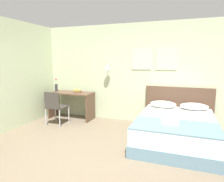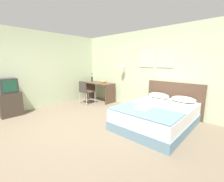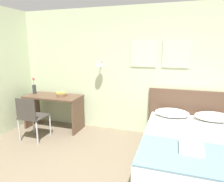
# 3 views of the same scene
# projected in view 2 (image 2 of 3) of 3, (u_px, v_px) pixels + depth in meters

# --- Properties ---
(ground_plane) EXTENTS (24.00, 24.00, 0.00)m
(ground_plane) POSITION_uv_depth(u_px,v_px,m) (70.00, 131.00, 3.51)
(ground_plane) COLOR #756651
(wall_back) EXTENTS (5.71, 0.31, 2.65)m
(wall_back) POSITION_uv_depth(u_px,v_px,m) (138.00, 70.00, 5.29)
(wall_back) COLOR beige
(wall_back) RESTS_ON ground_plane
(wall_left) EXTENTS (0.06, 5.78, 2.65)m
(wall_left) POSITION_uv_depth(u_px,v_px,m) (23.00, 71.00, 4.84)
(wall_left) COLOR beige
(wall_left) RESTS_ON ground_plane
(bed) EXTENTS (1.54, 2.09, 0.52)m
(bed) POSITION_uv_depth(u_px,v_px,m) (157.00, 116.00, 3.78)
(bed) COLOR #66899E
(bed) RESTS_ON ground_plane
(headboard) EXTENTS (1.66, 0.06, 1.01)m
(headboard) POSITION_uv_depth(u_px,v_px,m) (174.00, 99.00, 4.51)
(headboard) COLOR brown
(headboard) RESTS_ON ground_plane
(pillow_left) EXTENTS (0.64, 0.37, 0.16)m
(pillow_left) POSITION_uv_depth(u_px,v_px,m) (159.00, 95.00, 4.54)
(pillow_left) COLOR white
(pillow_left) RESTS_ON bed
(pillow_right) EXTENTS (0.64, 0.37, 0.16)m
(pillow_right) POSITION_uv_depth(u_px,v_px,m) (183.00, 99.00, 4.07)
(pillow_right) COLOR white
(pillow_right) RESTS_ON bed
(throw_blanket) EXTENTS (1.49, 0.84, 0.02)m
(throw_blanket) POSITION_uv_depth(u_px,v_px,m) (145.00, 111.00, 3.30)
(throw_blanket) COLOR #66899E
(throw_blanket) RESTS_ON bed
(folded_towel_near_foot) EXTENTS (0.29, 0.36, 0.06)m
(folded_towel_near_foot) POSITION_uv_depth(u_px,v_px,m) (144.00, 107.00, 3.45)
(folded_towel_near_foot) COLOR white
(folded_towel_near_foot) RESTS_ON throw_blanket
(desk) EXTENTS (1.26, 0.59, 0.77)m
(desk) POSITION_uv_depth(u_px,v_px,m) (100.00, 88.00, 6.22)
(desk) COLOR brown
(desk) RESTS_ON ground_plane
(desk_chair) EXTENTS (0.46, 0.46, 0.89)m
(desk_chair) POSITION_uv_depth(u_px,v_px,m) (85.00, 90.00, 5.77)
(desk_chair) COLOR #3D3833
(desk_chair) RESTS_ON ground_plane
(fruit_bowl) EXTENTS (0.25, 0.22, 0.13)m
(fruit_bowl) POSITION_uv_depth(u_px,v_px,m) (103.00, 82.00, 6.04)
(fruit_bowl) COLOR brown
(fruit_bowl) RESTS_ON desk
(flower_vase) EXTENTS (0.08, 0.08, 0.38)m
(flower_vase) POSITION_uv_depth(u_px,v_px,m) (92.00, 79.00, 6.54)
(flower_vase) COLOR #333338
(flower_vase) RESTS_ON desk
(tv_stand) EXTENTS (0.41, 0.58, 0.71)m
(tv_stand) POSITION_uv_depth(u_px,v_px,m) (10.00, 104.00, 4.48)
(tv_stand) COLOR #3D3328
(tv_stand) RESTS_ON ground_plane
(television) EXTENTS (0.40, 0.44, 0.42)m
(television) POSITION_uv_depth(u_px,v_px,m) (8.00, 86.00, 4.38)
(television) COLOR #2D2D30
(television) RESTS_ON tv_stand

